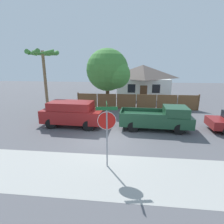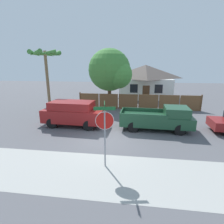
{
  "view_description": "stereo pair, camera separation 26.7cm",
  "coord_description": "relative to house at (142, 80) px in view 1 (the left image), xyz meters",
  "views": [
    {
      "loc": [
        1.44,
        -10.06,
        4.43
      ],
      "look_at": [
        0.29,
        0.62,
        1.6
      ],
      "focal_mm": 28.0,
      "sensor_mm": 36.0,
      "label": 1
    },
    {
      "loc": [
        1.7,
        -10.03,
        4.43
      ],
      "look_at": [
        0.29,
        0.62,
        1.6
      ],
      "focal_mm": 28.0,
      "sensor_mm": 36.0,
      "label": 2
    }
  ],
  "objects": [
    {
      "name": "red_suv",
      "position": [
        -5.96,
        -14.23,
        -1.37
      ],
      "size": [
        4.6,
        2.07,
        1.89
      ],
      "rotation": [
        0.0,
        0.0,
        -0.04
      ],
      "color": "maroon",
      "rests_on": "ground"
    },
    {
      "name": "oak_tree",
      "position": [
        -4.02,
        -7.36,
        1.53
      ],
      "size": [
        4.74,
        4.51,
        6.28
      ],
      "color": "brown",
      "rests_on": "ground"
    },
    {
      "name": "house",
      "position": [
        0.0,
        0.0,
        0.0
      ],
      "size": [
        7.59,
        7.36,
        4.61
      ],
      "color": "white",
      "rests_on": "ground"
    },
    {
      "name": "stop_sign",
      "position": [
        -2.65,
        -19.42,
        -0.39
      ],
      "size": [
        0.92,
        0.83,
        2.96
      ],
      "rotation": [
        0.0,
        0.0,
        0.17
      ],
      "color": "gray",
      "rests_on": "ground"
    },
    {
      "name": "sidewalk_strip",
      "position": [
        -3.11,
        -20.0,
        -2.38
      ],
      "size": [
        36.0,
        3.2,
        0.01
      ],
      "color": "#A3A39E",
      "rests_on": "ground"
    },
    {
      "name": "wooden_fence",
      "position": [
        -1.05,
        -8.18,
        -1.6
      ],
      "size": [
        12.7,
        0.12,
        1.67
      ],
      "color": "brown",
      "rests_on": "ground"
    },
    {
      "name": "palm_tree",
      "position": [
        -10.03,
        -9.95,
        2.71
      ],
      "size": [
        2.91,
        3.12,
        5.93
      ],
      "color": "brown",
      "rests_on": "ground"
    },
    {
      "name": "ground_plane",
      "position": [
        -3.11,
        -16.4,
        -2.39
      ],
      "size": [
        80.0,
        80.0,
        0.0
      ],
      "primitive_type": "plane",
      "color": "#56565B"
    },
    {
      "name": "orange_pickup",
      "position": [
        0.35,
        -14.24,
        -1.55
      ],
      "size": [
        5.05,
        2.13,
        1.71
      ],
      "rotation": [
        0.0,
        0.0,
        -0.04
      ],
      "color": "#1E472D",
      "rests_on": "ground"
    }
  ]
}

